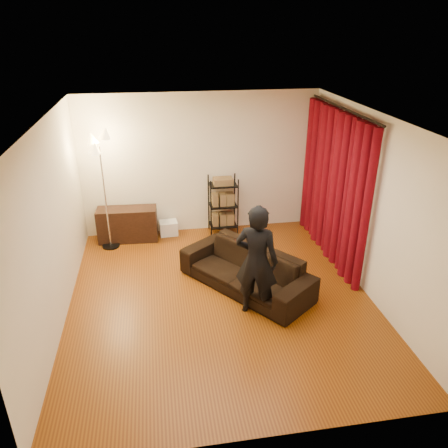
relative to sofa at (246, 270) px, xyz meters
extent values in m
plane|color=#84420D|center=(-0.43, -0.24, -0.32)|extent=(5.00, 5.00, 0.00)
plane|color=white|center=(-0.43, -0.24, 2.38)|extent=(5.00, 5.00, 0.00)
plane|color=#F3E7CC|center=(-0.43, 2.26, 1.03)|extent=(5.00, 0.00, 5.00)
plane|color=#F3E7CC|center=(-0.43, -2.74, 1.03)|extent=(5.00, 0.00, 5.00)
plane|color=#F3E7CC|center=(-2.68, -0.24, 1.03)|extent=(0.00, 5.00, 5.00)
plane|color=#F3E7CC|center=(1.82, -0.24, 1.03)|extent=(0.00, 5.00, 5.00)
cylinder|color=black|center=(1.72, 0.89, 2.26)|extent=(0.04, 2.65, 0.04)
imported|color=black|center=(0.00, 0.00, 0.00)|extent=(1.99, 2.23, 0.63)
imported|color=black|center=(0.01, -0.64, 0.52)|extent=(0.72, 0.63, 1.66)
cube|color=black|center=(-1.88, 1.99, 0.01)|extent=(1.13, 0.47, 0.64)
camera|label=1|loc=(-1.27, -5.73, 3.52)|focal=35.00mm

